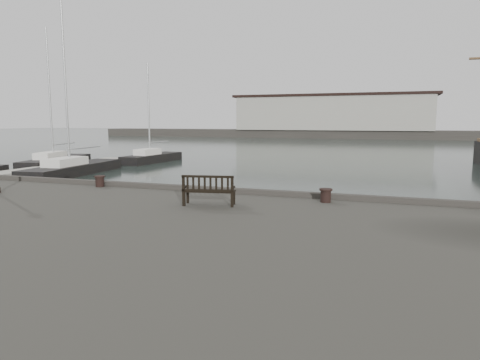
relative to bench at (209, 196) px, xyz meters
The scene contains 9 objects.
ground 3.28m from the bench, 110.92° to the left, with size 400.00×400.00×0.00m, color black.
pontoon 24.48m from the bench, 149.14° to the left, with size 2.00×24.00×0.50m, color #9F9B93.
breakwater 94.72m from the bench, 93.34° to the left, with size 140.00×9.50×12.20m.
bench is the anchor object (origin of this frame).
bollard_left 5.98m from the bench, 160.17° to the left, with size 0.42×0.42×0.44m, color black.
bollard_right 3.75m from the bench, 27.17° to the left, with size 0.42×0.42×0.44m, color black.
yacht_b 30.93m from the bench, 140.87° to the left, with size 4.44×9.99×12.94m.
yacht_c 23.57m from the bench, 140.35° to the left, with size 3.58×10.49×13.73m.
yacht_d 31.56m from the bench, 124.25° to the left, with size 2.60×8.23×10.43m.
Camera 1 is at (6.23, -14.48, 4.15)m, focal length 32.00 mm.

